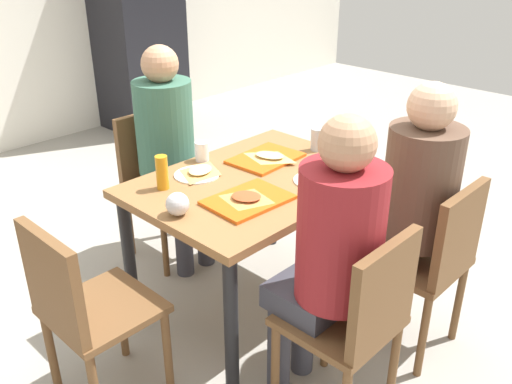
# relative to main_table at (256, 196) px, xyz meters

# --- Properties ---
(ground_plane) EXTENTS (10.00, 10.00, 0.02)m
(ground_plane) POSITION_rel_main_table_xyz_m (0.00, 0.00, -0.65)
(ground_plane) COLOR #9E998E
(main_table) EXTENTS (1.16, 0.84, 0.73)m
(main_table) POSITION_rel_main_table_xyz_m (0.00, 0.00, 0.00)
(main_table) COLOR olive
(main_table) RESTS_ON ground_plane
(chair_near_left) EXTENTS (0.40, 0.40, 0.86)m
(chair_near_left) POSITION_rel_main_table_xyz_m (-0.29, -0.80, -0.13)
(chair_near_left) COLOR brown
(chair_near_left) RESTS_ON ground_plane
(chair_near_right) EXTENTS (0.40, 0.40, 0.86)m
(chair_near_right) POSITION_rel_main_table_xyz_m (0.29, -0.80, -0.13)
(chair_near_right) COLOR brown
(chair_near_right) RESTS_ON ground_plane
(chair_far_side) EXTENTS (0.40, 0.40, 0.86)m
(chair_far_side) POSITION_rel_main_table_xyz_m (0.00, 0.80, -0.13)
(chair_far_side) COLOR brown
(chair_far_side) RESTS_ON ground_plane
(chair_left_end) EXTENTS (0.40, 0.40, 0.86)m
(chair_left_end) POSITION_rel_main_table_xyz_m (-0.96, 0.00, -0.13)
(chair_left_end) COLOR brown
(chair_left_end) RESTS_ON ground_plane
(person_in_red) EXTENTS (0.32, 0.42, 1.27)m
(person_in_red) POSITION_rel_main_table_xyz_m (-0.29, -0.66, 0.12)
(person_in_red) COLOR #383842
(person_in_red) RESTS_ON ground_plane
(person_in_brown_jacket) EXTENTS (0.32, 0.42, 1.27)m
(person_in_brown_jacket) POSITION_rel_main_table_xyz_m (0.29, -0.66, 0.12)
(person_in_brown_jacket) COLOR #383842
(person_in_brown_jacket) RESTS_ON ground_plane
(person_far_side) EXTENTS (0.32, 0.42, 1.27)m
(person_far_side) POSITION_rel_main_table_xyz_m (-0.00, 0.66, 0.12)
(person_far_side) COLOR #383842
(person_far_side) RESTS_ON ground_plane
(tray_red_near) EXTENTS (0.37, 0.28, 0.02)m
(tray_red_near) POSITION_rel_main_table_xyz_m (-0.20, -0.15, 0.10)
(tray_red_near) COLOR #D85914
(tray_red_near) RESTS_ON main_table
(tray_red_far) EXTENTS (0.37, 0.28, 0.02)m
(tray_red_far) POSITION_rel_main_table_xyz_m (0.20, 0.13, 0.10)
(tray_red_far) COLOR #D85914
(tray_red_far) RESTS_ON main_table
(paper_plate_center) EXTENTS (0.22, 0.22, 0.01)m
(paper_plate_center) POSITION_rel_main_table_xyz_m (-0.17, 0.23, 0.10)
(paper_plate_center) COLOR white
(paper_plate_center) RESTS_ON main_table
(paper_plate_near_edge) EXTENTS (0.22, 0.22, 0.01)m
(paper_plate_near_edge) POSITION_rel_main_table_xyz_m (0.17, -0.23, 0.10)
(paper_plate_near_edge) COLOR white
(paper_plate_near_edge) RESTS_ON main_table
(pizza_slice_a) EXTENTS (0.23, 0.24, 0.02)m
(pizza_slice_a) POSITION_rel_main_table_xyz_m (-0.22, -0.15, 0.12)
(pizza_slice_a) COLOR #C68C47
(pizza_slice_a) RESTS_ON tray_red_near
(pizza_slice_b) EXTENTS (0.20, 0.25, 0.02)m
(pizza_slice_b) POSITION_rel_main_table_xyz_m (0.21, 0.10, 0.12)
(pizza_slice_b) COLOR #DBAD60
(pizza_slice_b) RESTS_ON tray_red_far
(pizza_slice_c) EXTENTS (0.26, 0.24, 0.02)m
(pizza_slice_c) POSITION_rel_main_table_xyz_m (-0.15, 0.23, 0.11)
(pizza_slice_c) COLOR tan
(pizza_slice_c) RESTS_ON paper_plate_center
(pizza_slice_d) EXTENTS (0.17, 0.13, 0.02)m
(pizza_slice_d) POSITION_rel_main_table_xyz_m (0.17, -0.25, 0.11)
(pizza_slice_d) COLOR tan
(pizza_slice_d) RESTS_ON paper_plate_near_edge
(plastic_cup_a) EXTENTS (0.07, 0.07, 0.10)m
(plastic_cup_a) POSITION_rel_main_table_xyz_m (-0.03, 0.36, 0.14)
(plastic_cup_a) COLOR white
(plastic_cup_a) RESTS_ON main_table
(plastic_cup_b) EXTENTS (0.07, 0.07, 0.10)m
(plastic_cup_b) POSITION_rel_main_table_xyz_m (0.03, -0.36, 0.14)
(plastic_cup_b) COLOR white
(plastic_cup_b) RESTS_ON main_table
(soda_can) EXTENTS (0.07, 0.07, 0.12)m
(soda_can) POSITION_rel_main_table_xyz_m (0.49, 0.02, 0.16)
(soda_can) COLOR #B7BCC6
(soda_can) RESTS_ON main_table
(condiment_bottle) EXTENTS (0.06, 0.06, 0.16)m
(condiment_bottle) POSITION_rel_main_table_xyz_m (-0.38, 0.23, 0.17)
(condiment_bottle) COLOR orange
(condiment_bottle) RESTS_ON main_table
(foil_bundle) EXTENTS (0.10, 0.10, 0.10)m
(foil_bundle) POSITION_rel_main_table_xyz_m (-0.49, -0.02, 0.14)
(foil_bundle) COLOR silver
(foil_bundle) RESTS_ON main_table
(drink_fridge) EXTENTS (0.70, 0.60, 1.90)m
(drink_fridge) POSITION_rel_main_table_xyz_m (1.36, 2.85, 0.31)
(drink_fridge) COLOR black
(drink_fridge) RESTS_ON ground_plane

